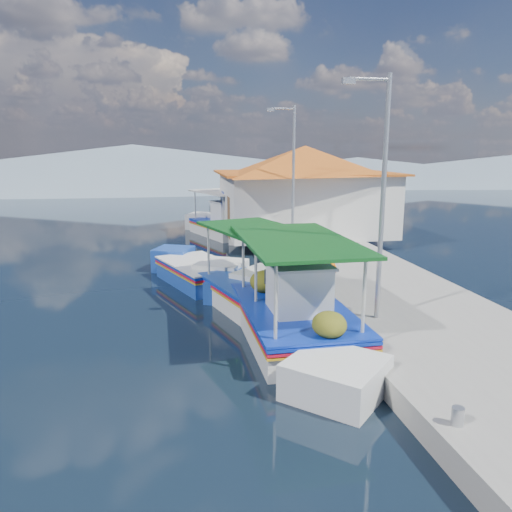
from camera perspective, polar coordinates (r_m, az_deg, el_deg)
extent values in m
plane|color=black|center=(10.57, -6.02, -14.63)|extent=(160.00, 160.00, 0.00)
cube|color=gray|center=(17.31, 12.39, -3.11)|extent=(5.00, 44.00, 0.50)
cylinder|color=#A5A8AD|center=(8.78, 22.26, -16.75)|extent=(0.20, 0.20, 0.30)
cylinder|color=#A5A8AD|center=(12.89, 10.47, -6.56)|extent=(0.20, 0.20, 0.30)
cylinder|color=#A5A8AD|center=(18.42, 4.04, -0.63)|extent=(0.20, 0.20, 0.30)
cylinder|color=#A5A8AD|center=(24.17, 0.63, 2.53)|extent=(0.20, 0.20, 0.30)
cube|color=silver|center=(12.87, 4.42, -8.34)|extent=(2.54, 4.87, 1.06)
cube|color=silver|center=(15.79, 1.81, -3.84)|extent=(2.49, 2.49, 1.17)
cube|color=silver|center=(10.13, 8.51, -14.43)|extent=(2.42, 2.42, 1.00)
cube|color=#0C299F|center=(12.70, 4.46, -6.28)|extent=(2.62, 5.02, 0.07)
cube|color=#B60F27|center=(12.73, 4.45, -6.65)|extent=(2.62, 5.02, 0.06)
cube|color=gold|center=(12.76, 4.45, -6.99)|extent=(2.62, 5.02, 0.04)
cube|color=#0C299F|center=(12.68, 4.47, -5.94)|extent=(2.64, 4.97, 0.06)
cube|color=brown|center=(12.69, 4.46, -6.09)|extent=(2.35, 4.77, 0.06)
cube|color=silver|center=(12.20, 4.87, -3.85)|extent=(1.37, 1.47, 1.22)
cube|color=silver|center=(12.04, 4.92, -0.95)|extent=(1.50, 1.59, 0.07)
cylinder|color=beige|center=(14.20, -1.18, -0.31)|extent=(0.08, 0.08, 1.78)
cylinder|color=beige|center=(14.58, 6.46, -0.05)|extent=(0.08, 0.08, 1.78)
cylinder|color=beige|center=(10.33, 1.80, -5.21)|extent=(0.08, 0.08, 1.78)
cylinder|color=beige|center=(10.85, 12.05, -4.62)|extent=(0.08, 0.08, 1.78)
cube|color=#0E4817|center=(12.24, 4.60, 1.84)|extent=(2.67, 4.88, 0.08)
ellipsoid|color=#4B4A14|center=(13.97, 1.26, -2.95)|extent=(0.85, 0.93, 0.63)
ellipsoid|color=#4B4A14|center=(14.66, 3.88, -2.44)|extent=(0.71, 0.78, 0.53)
ellipsoid|color=#4B4A14|center=(10.83, 8.07, -7.89)|extent=(0.76, 0.83, 0.57)
sphere|color=#F86507|center=(13.36, 8.53, -1.51)|extent=(0.44, 0.44, 0.44)
cube|color=silver|center=(15.01, 0.00, -5.27)|extent=(3.21, 4.43, 1.01)
cube|color=silver|center=(17.53, 1.10, -2.24)|extent=(2.08, 2.08, 1.12)
cube|color=silver|center=(12.60, -1.49, -8.82)|extent=(2.02, 2.02, 0.96)
cube|color=#0C299F|center=(14.88, 0.00, -3.55)|extent=(3.31, 4.56, 0.06)
cube|color=#B60F27|center=(14.90, 0.00, -3.86)|extent=(3.31, 4.56, 0.05)
cube|color=gold|center=(14.92, 0.00, -4.14)|extent=(3.31, 4.56, 0.04)
cube|color=#19409B|center=(14.86, 0.00, -3.27)|extent=(3.31, 4.53, 0.05)
cube|color=brown|center=(14.87, 0.00, -3.39)|extent=(3.02, 4.30, 0.05)
cylinder|color=beige|center=(16.39, -2.23, 1.17)|extent=(0.07, 0.07, 1.71)
cylinder|color=beige|center=(16.21, 3.74, 1.02)|extent=(0.07, 0.07, 1.71)
cylinder|color=beige|center=(13.19, -4.60, -1.64)|extent=(0.07, 0.07, 1.71)
cylinder|color=beige|center=(12.96, 2.83, -1.87)|extent=(0.07, 0.07, 1.71)
cube|color=#0E4817|center=(14.49, 0.00, 3.13)|extent=(3.31, 4.46, 0.07)
cube|color=#19409B|center=(17.86, -6.60, -2.49)|extent=(3.05, 4.00, 0.99)
cube|color=#19409B|center=(20.04, -4.51, -0.43)|extent=(1.78, 1.78, 1.10)
cube|color=#19409B|center=(15.77, -9.19, -4.59)|extent=(1.73, 1.73, 0.94)
cube|color=#0C299F|center=(17.75, -6.64, -1.05)|extent=(3.14, 4.12, 0.06)
cube|color=#B60F27|center=(17.77, -6.63, -1.32)|extent=(3.14, 4.12, 0.05)
cube|color=gold|center=(17.78, -6.62, -1.55)|extent=(3.14, 4.12, 0.04)
cube|color=silver|center=(17.73, -6.64, -0.83)|extent=(3.14, 4.09, 0.05)
cube|color=brown|center=(17.74, -6.64, -0.92)|extent=(2.88, 3.88, 0.05)
cube|color=silver|center=(27.63, -3.80, 2.87)|extent=(3.56, 4.72, 0.99)
cube|color=silver|center=(30.31, -2.45, 3.97)|extent=(2.09, 2.09, 1.10)
cube|color=silver|center=(25.05, -5.38, 1.85)|extent=(2.03, 2.03, 0.94)
cube|color=#0C299F|center=(27.56, -3.81, 3.82)|extent=(3.66, 4.87, 0.06)
cube|color=#B60F27|center=(27.57, -3.81, 3.64)|extent=(3.66, 4.87, 0.05)
cube|color=gold|center=(27.58, -3.81, 3.49)|extent=(3.66, 4.87, 0.04)
cube|color=#0C299F|center=(27.55, -3.81, 3.97)|extent=(3.67, 4.83, 0.05)
cube|color=brown|center=(27.55, -3.81, 3.90)|extent=(3.36, 4.58, 0.05)
cube|color=silver|center=(27.17, -4.00, 5.01)|extent=(1.61, 1.70, 1.15)
cube|color=silver|center=(27.10, -4.02, 6.26)|extent=(1.75, 1.84, 0.06)
cylinder|color=beige|center=(29.37, -4.62, 6.06)|extent=(0.07, 0.07, 1.67)
cylinder|color=beige|center=(28.95, -1.25, 6.01)|extent=(0.07, 0.07, 1.67)
cylinder|color=beige|center=(26.00, -6.72, 5.20)|extent=(0.07, 0.07, 1.67)
cylinder|color=beige|center=(25.52, -2.94, 5.13)|extent=(0.07, 0.07, 1.67)
cube|color=silver|center=(27.36, -3.86, 7.37)|extent=(3.66, 4.76, 0.07)
cube|color=silver|center=(25.48, 5.57, 6.05)|extent=(8.00, 6.00, 3.00)
cube|color=#BA5819|center=(25.35, 5.65, 9.53)|extent=(8.64, 6.48, 0.10)
pyramid|color=#BA5819|center=(25.33, 5.68, 11.00)|extent=(10.49, 10.49, 1.40)
cube|color=brown|center=(23.80, -3.11, 4.43)|extent=(0.06, 1.00, 2.00)
cube|color=#0C299F|center=(26.19, -3.79, 6.48)|extent=(0.06, 1.20, 0.90)
cylinder|color=#A5A8AD|center=(12.58, 14.42, 6.11)|extent=(0.12, 0.12, 6.00)
cylinder|color=#A5A8AD|center=(12.42, 12.93, 19.31)|extent=(1.00, 0.08, 0.08)
cube|color=#A5A8AD|center=(12.23, 10.63, 19.28)|extent=(0.30, 0.14, 0.14)
cylinder|color=#A5A8AD|center=(21.09, 4.32, 8.85)|extent=(0.12, 0.12, 6.00)
cylinder|color=#A5A8AD|center=(20.99, 3.07, 16.64)|extent=(1.00, 0.08, 0.08)
cube|color=#A5A8AD|center=(20.88, 1.68, 16.54)|extent=(0.30, 0.14, 0.14)
cone|color=slate|center=(65.60, -13.98, 10.00)|extent=(96.00, 96.00, 5.50)
cone|color=slate|center=(70.29, 11.60, 9.55)|extent=(76.80, 76.80, 3.80)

